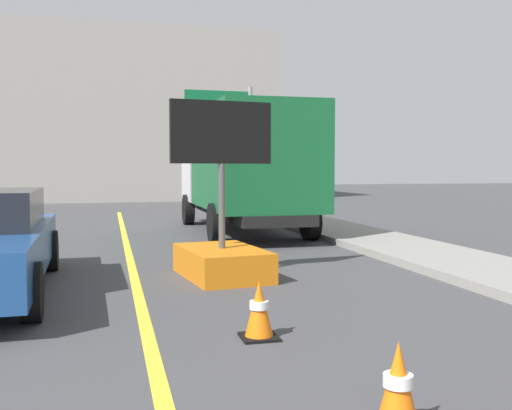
% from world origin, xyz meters
% --- Properties ---
extents(lane_center_stripe, '(0.14, 36.00, 0.01)m').
position_xyz_m(lane_center_stripe, '(0.00, 6.00, 0.00)').
color(lane_center_stripe, yellow).
rests_on(lane_center_stripe, ground).
extents(arrow_board_trailer, '(1.60, 1.93, 2.70)m').
position_xyz_m(arrow_board_trailer, '(1.32, 9.78, 0.48)').
color(arrow_board_trailer, orange).
rests_on(arrow_board_trailer, ground).
extents(box_truck, '(2.56, 7.13, 3.15)m').
position_xyz_m(box_truck, '(3.08, 15.92, 1.74)').
color(box_truck, black).
rests_on(box_truck, ground).
extents(highway_guide_sign, '(2.79, 0.23, 5.00)m').
position_xyz_m(highway_guide_sign, '(4.50, 24.47, 3.42)').
color(highway_guide_sign, gray).
rests_on(highway_guide_sign, ground).
extents(far_building_block, '(19.65, 9.88, 8.85)m').
position_xyz_m(far_building_block, '(-1.46, 35.68, 4.42)').
color(far_building_block, gray).
rests_on(far_building_block, ground).
extents(traffic_cone_near_sign, '(0.36, 0.36, 0.59)m').
position_xyz_m(traffic_cone_near_sign, '(1.40, 4.22, 0.29)').
color(traffic_cone_near_sign, black).
rests_on(traffic_cone_near_sign, ground).
extents(traffic_cone_mid_lane, '(0.36, 0.36, 0.58)m').
position_xyz_m(traffic_cone_mid_lane, '(1.06, 6.45, 0.28)').
color(traffic_cone_mid_lane, black).
rests_on(traffic_cone_mid_lane, ground).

